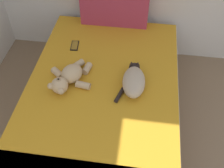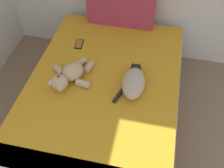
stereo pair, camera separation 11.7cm
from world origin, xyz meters
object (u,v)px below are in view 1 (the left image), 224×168
at_px(patterned_cushion, 114,6).
at_px(cat, 134,81).
at_px(cell_phone, 75,46).
at_px(bed, 103,104).
at_px(teddy_bear, 68,77).

height_order(patterned_cushion, cat, patterned_cushion).
bearing_deg(cell_phone, bed, -54.27).
xyz_separation_m(patterned_cushion, cell_phone, (-0.34, -0.44, -0.20)).
bearing_deg(patterned_cushion, teddy_bear, -106.08).
relative_size(bed, cat, 4.83).
bearing_deg(teddy_bear, cell_phone, 97.90).
height_order(patterned_cushion, cell_phone, patterned_cushion).
xyz_separation_m(bed, cat, (0.27, 0.04, 0.32)).
bearing_deg(bed, patterned_cushion, 91.12).
height_order(bed, cat, cat).
height_order(cat, cell_phone, cat).
bearing_deg(cat, teddy_bear, -176.57).
bearing_deg(patterned_cushion, cell_phone, -127.38).
distance_m(patterned_cushion, teddy_bear, 0.98).
distance_m(patterned_cushion, cell_phone, 0.59).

